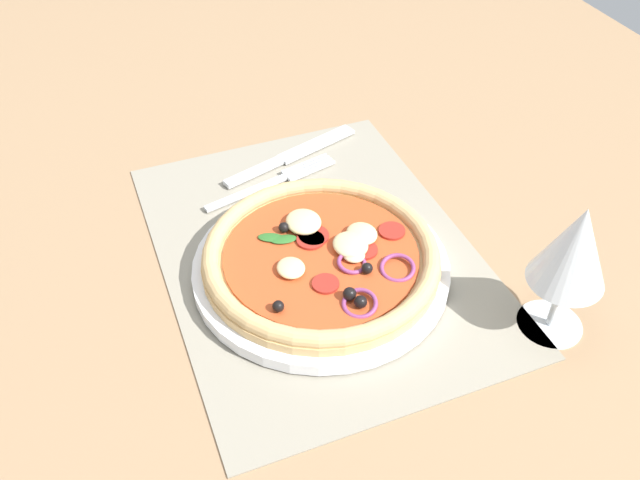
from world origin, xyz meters
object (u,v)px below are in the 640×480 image
object	(u,v)px
knife	(293,155)
pizza	(322,255)
wine_glass	(575,248)
fork	(278,180)
plate	(321,268)

from	to	relation	value
knife	pizza	bearing A→B (deg)	-118.91
wine_glass	fork	bearing A→B (deg)	-150.94
wine_glass	plate	bearing A→B (deg)	-128.67
plate	knife	bearing A→B (deg)	168.22
plate	knife	xyz separation A→B (cm)	(-21.06, 4.39, -0.43)
pizza	wine_glass	distance (cm)	24.72
plate	wine_glass	distance (cm)	25.38
plate	wine_glass	xyz separation A→B (cm)	(14.77, 18.46, 9.24)
plate	wine_glass	size ratio (longest dim) A/B	1.81
plate	knife	distance (cm)	21.52
fork	knife	distance (cm)	5.52
plate	pizza	xyz separation A→B (cm)	(0.01, 0.08, 1.78)
fork	plate	bearing A→B (deg)	-106.61
plate	wine_glass	bearing A→B (deg)	51.33
fork	knife	xyz separation A→B (cm)	(-4.30, 3.46, 0.03)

